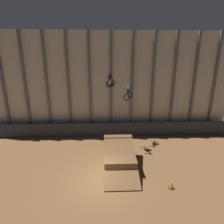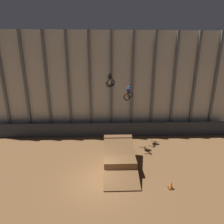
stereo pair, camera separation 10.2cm
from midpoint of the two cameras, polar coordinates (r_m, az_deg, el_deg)
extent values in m
plane|color=brown|center=(14.34, -4.29, -21.84)|extent=(60.00, 60.00, 0.00)
cube|color=beige|center=(21.38, -3.57, 8.70)|extent=(32.00, 0.12, 12.36)
cube|color=slate|center=(24.35, -31.73, 7.27)|extent=(0.28, 0.28, 12.36)
cube|color=slate|center=(23.20, -26.25, 7.69)|extent=(0.28, 0.28, 12.36)
cube|color=slate|center=(22.29, -20.25, 8.06)|extent=(0.28, 0.28, 12.36)
cube|color=slate|center=(21.63, -13.80, 8.37)|extent=(0.28, 0.28, 12.36)
cube|color=slate|center=(21.26, -7.03, 8.57)|extent=(0.28, 0.28, 12.36)
cube|color=slate|center=(21.18, -0.12, 8.66)|extent=(0.28, 0.28, 12.36)
cube|color=slate|center=(21.41, 6.76, 8.63)|extent=(0.28, 0.28, 12.36)
cube|color=slate|center=(21.93, 13.39, 8.48)|extent=(0.28, 0.28, 12.36)
cube|color=slate|center=(22.72, 19.63, 8.24)|extent=(0.28, 0.28, 12.36)
cube|color=slate|center=(23.76, 25.38, 7.93)|extent=(0.28, 0.28, 12.36)
cube|color=slate|center=(25.01, 30.60, 7.58)|extent=(0.28, 0.28, 12.36)
cube|color=#2D333D|center=(21.63, -3.41, -5.76)|extent=(31.36, 0.20, 1.73)
cube|color=brown|center=(15.98, 2.51, -14.92)|extent=(2.61, 3.68, 1.21)
cube|color=brown|center=(17.18, 2.12, -11.08)|extent=(2.66, 0.50, 2.02)
cube|color=brown|center=(15.09, 2.75, -15.10)|extent=(2.66, 5.33, 2.21)
torus|color=black|center=(18.23, -0.76, 9.18)|extent=(0.75, 0.32, 0.74)
torus|color=black|center=(16.84, -0.17, 9.57)|extent=(0.75, 0.32, 0.74)
cube|color=#B7B7BC|center=(17.50, -0.47, 9.77)|extent=(0.24, 0.58, 0.37)
cube|color=#E54C19|center=(17.68, -0.56, 10.36)|extent=(0.25, 0.50, 0.32)
cube|color=black|center=(17.29, -0.39, 10.56)|extent=(0.22, 0.59, 0.22)
cube|color=#E54C19|center=(16.77, -0.15, 10.48)|extent=(0.18, 0.38, 0.13)
cylinder|color=#B7B7BC|center=(18.07, -0.71, 9.98)|extent=(0.09, 0.35, 0.49)
cylinder|color=black|center=(18.05, -0.71, 10.75)|extent=(0.64, 0.23, 0.04)
cube|color=black|center=(17.52, -0.50, 11.41)|extent=(0.30, 0.27, 0.52)
sphere|color=black|center=(17.66, -0.57, 12.40)|extent=(0.29, 0.33, 0.30)
cylinder|color=black|center=(17.53, -0.90, 10.53)|extent=(0.15, 0.38, 0.38)
cylinder|color=black|center=(17.56, -0.11, 10.55)|extent=(0.15, 0.38, 0.38)
cylinder|color=black|center=(17.74, -1.12, 11.37)|extent=(0.13, 0.49, 0.34)
cylinder|color=black|center=(17.78, -0.08, 11.38)|extent=(0.13, 0.49, 0.34)
torus|color=black|center=(19.83, 5.96, 5.66)|extent=(0.73, 0.38, 0.73)
torus|color=black|center=(18.50, 5.02, 4.83)|extent=(0.73, 0.38, 0.73)
cube|color=#B7B7BC|center=(19.09, 5.48, 5.58)|extent=(0.35, 0.56, 0.30)
cube|color=#E54C19|center=(19.21, 5.61, 6.26)|extent=(0.34, 0.49, 0.25)
cube|color=black|center=(18.83, 5.33, 6.10)|extent=(0.34, 0.58, 0.14)
cube|color=#E54C19|center=(18.35, 4.96, 5.56)|extent=(0.26, 0.39, 0.07)
cylinder|color=#B7B7BC|center=(19.61, 5.86, 6.24)|extent=(0.14, 0.25, 0.54)
cylinder|color=black|center=(19.53, 5.85, 6.91)|extent=(0.63, 0.28, 0.04)
cube|color=navy|center=(18.97, 5.49, 7.04)|extent=(0.38, 0.42, 0.53)
sphere|color=#2393CC|center=(19.01, 5.57, 8.04)|extent=(0.34, 0.34, 0.27)
cylinder|color=navy|center=(19.10, 5.16, 6.33)|extent=(0.25, 0.42, 0.32)
cylinder|color=navy|center=(19.05, 5.87, 6.28)|extent=(0.25, 0.42, 0.32)
cylinder|color=navy|center=(19.23, 5.18, 7.25)|extent=(0.25, 0.51, 0.24)
cylinder|color=navy|center=(19.16, 6.12, 7.19)|extent=(0.25, 0.51, 0.24)
cube|color=black|center=(14.38, 18.83, -22.53)|extent=(0.36, 0.36, 0.03)
cone|color=orange|center=(14.21, 18.93, -21.60)|extent=(0.28, 0.28, 0.55)
cube|color=#CCB751|center=(18.74, 5.56, -11.26)|extent=(0.62, 0.91, 0.56)
cube|color=#996623|center=(18.74, 5.56, -11.26)|extent=(0.06, 0.91, 0.57)
camera|label=1|loc=(0.05, -89.84, 0.05)|focal=28.00mm
camera|label=2|loc=(0.05, 90.16, -0.05)|focal=28.00mm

